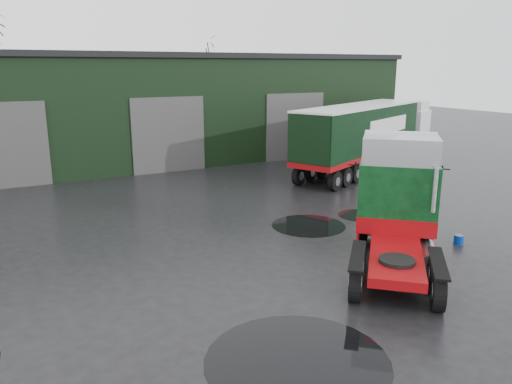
% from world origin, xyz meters
% --- Properties ---
extents(ground, '(100.00, 100.00, 0.00)m').
position_xyz_m(ground, '(0.00, 0.00, 0.00)').
color(ground, black).
extents(warehouse, '(32.40, 12.40, 6.30)m').
position_xyz_m(warehouse, '(2.00, 20.00, 3.16)').
color(warehouse, black).
rests_on(warehouse, ground).
extents(hero_tractor, '(5.82, 6.02, 3.65)m').
position_xyz_m(hero_tractor, '(2.99, -2.10, 1.83)').
color(hero_tractor, black).
rests_on(hero_tractor, ground).
extents(lorry_right, '(13.54, 8.01, 3.63)m').
position_xyz_m(lorry_right, '(10.92, 9.00, 1.82)').
color(lorry_right, silver).
rests_on(lorry_right, ground).
extents(wash_bucket, '(0.34, 0.34, 0.29)m').
position_xyz_m(wash_bucket, '(6.44, -1.39, 0.14)').
color(wash_bucket, '#062D91').
rests_on(wash_bucket, ground).
extents(tree_back_b, '(4.40, 4.40, 7.50)m').
position_xyz_m(tree_back_b, '(10.00, 30.00, 3.75)').
color(tree_back_b, black).
rests_on(tree_back_b, ground).
extents(puddle_0, '(3.65, 3.65, 0.01)m').
position_xyz_m(puddle_0, '(-1.74, -4.45, 0.00)').
color(puddle_0, black).
rests_on(puddle_0, ground).
extents(puddle_1, '(1.69, 1.69, 0.01)m').
position_xyz_m(puddle_1, '(5.73, 2.61, 0.00)').
color(puddle_1, black).
rests_on(puddle_1, ground).
extents(puddle_4, '(2.66, 2.66, 0.01)m').
position_xyz_m(puddle_4, '(3.27, 2.52, 0.00)').
color(puddle_4, black).
rests_on(puddle_4, ground).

